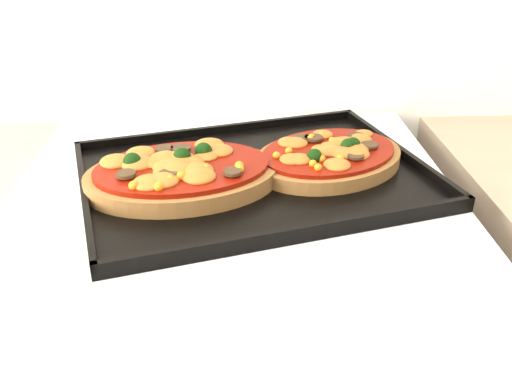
{
  "coord_description": "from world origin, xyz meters",
  "views": [
    {
      "loc": [
        -0.04,
        1.04,
        1.26
      ],
      "look_at": [
        -0.01,
        1.68,
        0.92
      ],
      "focal_mm": 40.0,
      "sensor_mm": 36.0,
      "label": 1
    }
  ],
  "objects": [
    {
      "name": "baking_tray",
      "position": [
        -0.01,
        1.73,
        0.92
      ],
      "size": [
        0.53,
        0.45,
        0.02
      ],
      "primitive_type": "cube",
      "rotation": [
        0.0,
        0.0,
        0.28
      ],
      "color": "black",
      "rests_on": "stove"
    },
    {
      "name": "pizza_left",
      "position": [
        -0.11,
        1.71,
        0.94
      ],
      "size": [
        0.28,
        0.22,
        0.04
      ],
      "primitive_type": null,
      "rotation": [
        0.0,
        0.0,
        0.21
      ],
      "color": "#9B6235",
      "rests_on": "baking_tray"
    },
    {
      "name": "pizza_right",
      "position": [
        0.09,
        1.76,
        0.94
      ],
      "size": [
        0.27,
        0.25,
        0.03
      ],
      "primitive_type": null,
      "rotation": [
        0.0,
        0.0,
        0.51
      ],
      "color": "#9B6235",
      "rests_on": "baking_tray"
    }
  ]
}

